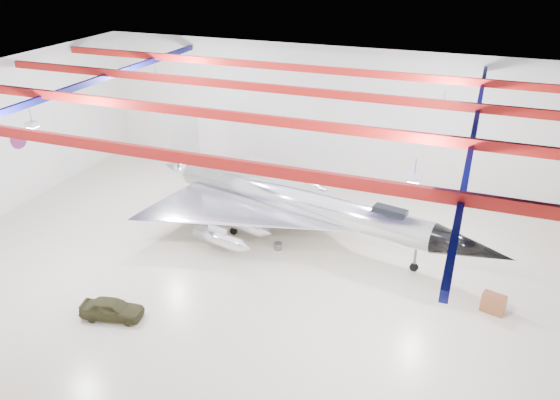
% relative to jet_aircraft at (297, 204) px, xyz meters
% --- Properties ---
extents(floor, '(40.00, 40.00, 0.00)m').
position_rel_jet_aircraft_xyz_m(floor, '(-1.47, -4.05, -2.35)').
color(floor, beige).
rests_on(floor, ground).
extents(wall_back, '(40.00, 0.00, 40.00)m').
position_rel_jet_aircraft_xyz_m(wall_back, '(-1.47, 10.95, 3.15)').
color(wall_back, silver).
rests_on(wall_back, floor).
extents(ceiling, '(40.00, 40.00, 0.00)m').
position_rel_jet_aircraft_xyz_m(ceiling, '(-1.47, -4.05, 8.65)').
color(ceiling, '#0A0F38').
rests_on(ceiling, wall_back).
extents(ceiling_structure, '(39.50, 29.50, 1.08)m').
position_rel_jet_aircraft_xyz_m(ceiling_structure, '(-1.47, -4.05, 7.98)').
color(ceiling_structure, '#9C1511').
rests_on(ceiling_structure, ceiling).
extents(wall_roundel, '(0.10, 1.50, 1.50)m').
position_rel_jet_aircraft_xyz_m(wall_roundel, '(-21.41, -2.05, 2.65)').
color(wall_roundel, '#B21414').
rests_on(wall_roundel, wall_left).
extents(jet_aircraft, '(26.02, 17.74, 7.16)m').
position_rel_jet_aircraft_xyz_m(jet_aircraft, '(0.00, 0.00, 0.00)').
color(jet_aircraft, silver).
rests_on(jet_aircraft, floor).
extents(jeep, '(3.63, 2.09, 1.16)m').
position_rel_jet_aircraft_xyz_m(jeep, '(-6.29, -12.21, -1.77)').
color(jeep, '#36351B').
rests_on(jeep, floor).
extents(desk, '(1.35, 0.92, 1.13)m').
position_rel_jet_aircraft_xyz_m(desk, '(12.94, -4.39, -1.78)').
color(desk, brown).
rests_on(desk, floor).
extents(crate_ply, '(0.54, 0.44, 0.37)m').
position_rel_jet_aircraft_xyz_m(crate_ply, '(-8.36, -0.58, -2.16)').
color(crate_ply, olive).
rests_on(crate_ply, floor).
extents(toolbox_red, '(0.53, 0.47, 0.31)m').
position_rel_jet_aircraft_xyz_m(toolbox_red, '(-2.88, 2.53, -2.19)').
color(toolbox_red, maroon).
rests_on(toolbox_red, floor).
extents(engine_drum, '(0.65, 0.65, 0.48)m').
position_rel_jet_aircraft_xyz_m(engine_drum, '(-0.49, -2.32, -2.11)').
color(engine_drum, '#59595B').
rests_on(engine_drum, floor).
extents(parts_bin, '(0.67, 0.56, 0.44)m').
position_rel_jet_aircraft_xyz_m(parts_bin, '(2.44, 2.75, -2.13)').
color(parts_bin, olive).
rests_on(parts_bin, floor).
extents(tool_chest, '(0.54, 0.54, 0.39)m').
position_rel_jet_aircraft_xyz_m(tool_chest, '(6.04, 1.54, -2.15)').
color(tool_chest, maroon).
rests_on(tool_chest, floor).
extents(oil_barrel, '(0.63, 0.57, 0.37)m').
position_rel_jet_aircraft_xyz_m(oil_barrel, '(-0.55, 0.85, -2.16)').
color(oil_barrel, olive).
rests_on(oil_barrel, floor).
extents(spares_box, '(0.41, 0.41, 0.32)m').
position_rel_jet_aircraft_xyz_m(spares_box, '(3.03, 4.30, -2.19)').
color(spares_box, '#59595B').
rests_on(spares_box, floor).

